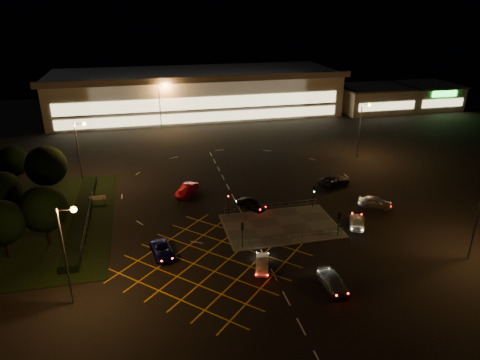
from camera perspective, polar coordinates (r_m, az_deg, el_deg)
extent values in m
plane|color=black|center=(56.45, 2.85, -5.43)|extent=(180.00, 180.00, 0.00)
cube|color=#4C4944|center=(55.28, 5.42, -6.08)|extent=(14.00, 9.00, 0.12)
cube|color=black|center=(61.57, -24.92, -5.13)|extent=(18.00, 30.00, 0.08)
cube|color=black|center=(60.44, -20.36, -4.41)|extent=(2.00, 26.00, 1.00)
cube|color=beige|center=(112.82, -5.88, 11.42)|extent=(70.00, 25.00, 10.00)
cube|color=slate|center=(111.96, -5.98, 14.03)|extent=(72.00, 26.50, 0.60)
cube|color=#FFEAA5|center=(100.64, -4.90, 10.11)|extent=(66.00, 0.20, 3.00)
cube|color=#FFEAA5|center=(101.37, -4.84, 8.35)|extent=(66.00, 0.20, 2.20)
cube|color=beige|center=(120.56, 17.31, 10.28)|extent=(18.00, 14.00, 6.00)
cube|color=slate|center=(119.99, 17.48, 11.75)|extent=(18.80, 14.80, 0.40)
cube|color=#FFEAA5|center=(114.75, 19.01, 9.29)|extent=(15.30, 0.20, 2.00)
cube|color=beige|center=(129.28, 23.57, 10.21)|extent=(14.00, 14.00, 6.00)
cube|color=slate|center=(128.75, 23.79, 11.57)|extent=(14.80, 14.80, 0.40)
cube|color=#FFEAA5|center=(123.87, 25.42, 9.25)|extent=(11.90, 0.20, 2.00)
cube|color=#19E533|center=(123.36, 25.63, 10.32)|extent=(7.00, 0.30, 1.40)
cylinder|color=slate|center=(42.51, -22.29, -9.60)|extent=(0.20, 0.20, 10.00)
cylinder|color=slate|center=(40.18, -22.30, -3.70)|extent=(1.40, 0.12, 0.12)
sphere|color=orange|center=(40.08, -21.31, -3.69)|extent=(0.56, 0.56, 0.56)
cylinder|color=slate|center=(52.59, 29.05, -4.56)|extent=(0.20, 0.20, 10.00)
cylinder|color=slate|center=(69.97, -20.68, 3.19)|extent=(0.20, 0.20, 10.00)
cylinder|color=slate|center=(68.56, -20.65, 7.03)|extent=(1.40, 0.12, 0.12)
sphere|color=orange|center=(68.48, -20.06, 7.05)|extent=(0.56, 0.56, 0.56)
cylinder|color=slate|center=(80.71, 15.63, 6.27)|extent=(0.20, 0.20, 10.00)
cylinder|color=slate|center=(79.91, 16.43, 9.58)|extent=(1.40, 0.12, 0.12)
sphere|color=orange|center=(80.26, 16.87, 9.55)|extent=(0.56, 0.56, 0.56)
cylinder|color=slate|center=(98.32, -10.62, 9.52)|extent=(0.20, 0.20, 10.00)
cylinder|color=slate|center=(97.42, -10.41, 12.30)|extent=(1.40, 0.12, 0.12)
sphere|color=orange|center=(97.47, -9.98, 12.31)|extent=(0.56, 0.56, 0.56)
cylinder|color=slate|center=(109.45, 11.06, 10.79)|extent=(0.20, 0.20, 10.00)
cylinder|color=slate|center=(108.90, 11.59, 13.26)|extent=(1.40, 0.12, 0.12)
sphere|color=orange|center=(109.20, 11.94, 13.23)|extent=(0.56, 0.56, 0.56)
cylinder|color=black|center=(49.68, 0.31, -7.42)|extent=(0.10, 0.10, 3.00)
cube|color=black|center=(49.09, 0.31, -6.21)|extent=(0.28, 0.18, 0.90)
sphere|color=#19FF33|center=(49.20, 0.28, -6.14)|extent=(0.16, 0.16, 0.16)
cylinder|color=black|center=(53.42, 12.99, -5.78)|extent=(0.10, 0.10, 3.00)
cube|color=black|center=(52.87, 13.11, -4.63)|extent=(0.28, 0.18, 0.90)
sphere|color=#19FF33|center=(52.98, 13.05, -4.57)|extent=(0.16, 0.16, 0.16)
cylinder|color=black|center=(56.59, -1.58, -3.49)|extent=(0.10, 0.10, 3.00)
cube|color=black|center=(56.07, -1.59, -2.39)|extent=(0.28, 0.18, 0.90)
sphere|color=#FF0C0C|center=(55.96, -1.57, -2.44)|extent=(0.16, 0.16, 0.16)
cylinder|color=black|center=(59.90, 9.74, -2.30)|extent=(0.10, 0.10, 3.00)
cube|color=black|center=(59.41, 9.82, -1.25)|extent=(0.28, 0.18, 0.90)
sphere|color=#19FF33|center=(59.30, 9.86, -1.29)|extent=(0.16, 0.16, 0.16)
cylinder|color=black|center=(54.68, -28.65, -7.91)|extent=(0.36, 0.36, 2.52)
sphere|color=black|center=(53.33, -29.25, -5.03)|extent=(5.04, 5.04, 5.04)
cylinder|color=black|center=(62.06, -28.72, -4.29)|extent=(0.36, 0.36, 2.70)
sphere|color=black|center=(60.80, -29.29, -1.50)|extent=(5.40, 5.40, 5.40)
cylinder|color=black|center=(68.16, -23.95, -1.04)|extent=(0.36, 0.36, 2.88)
sphere|color=black|center=(66.95, -24.41, 1.73)|extent=(5.76, 5.76, 5.76)
cylinder|color=black|center=(75.10, -27.66, 0.17)|extent=(0.36, 0.36, 2.34)
sphere|color=black|center=(74.19, -28.05, 2.22)|extent=(4.68, 4.68, 4.68)
cylinder|color=black|center=(55.33, -24.19, -6.59)|extent=(0.36, 0.36, 2.70)
sphere|color=black|center=(53.92, -24.74, -3.51)|extent=(5.40, 5.40, 5.40)
imported|color=#A8ABAF|center=(44.77, 12.25, -13.02)|extent=(1.92, 4.55, 1.54)
imported|color=silver|center=(46.58, 2.98, -11.13)|extent=(2.39, 4.02, 1.25)
imported|color=#0E0E54|center=(49.52, -10.31, -9.25)|extent=(2.94, 4.96, 1.29)
imported|color=black|center=(59.37, 1.47, -3.22)|extent=(4.14, 4.71, 1.31)
imported|color=#AAADB2|center=(62.51, 17.54, -2.82)|extent=(4.92, 3.97, 1.57)
imported|color=maroon|center=(63.96, -7.11, -1.31)|extent=(4.10, 4.80, 1.56)
imported|color=black|center=(68.55, 12.51, -0.08)|extent=(5.68, 3.83, 1.45)
imported|color=#BABABA|center=(56.77, 15.33, -5.34)|extent=(3.76, 4.97, 1.34)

